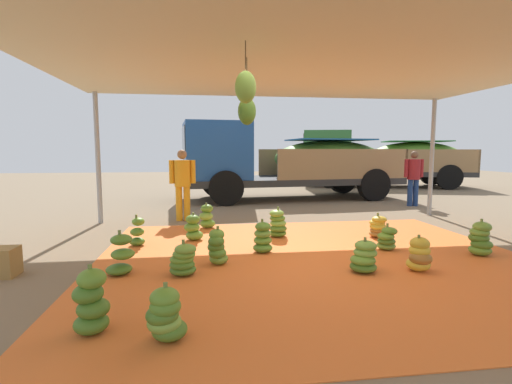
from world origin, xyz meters
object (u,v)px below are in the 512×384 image
at_px(banana_bunch_13, 193,228).
at_px(banana_bunch_14, 207,217).
at_px(banana_bunch_9, 387,239).
at_px(cargo_truck_far, 379,158).
at_px(banana_bunch_1, 121,256).
at_px(worker_0, 183,179).
at_px(banana_bunch_11, 480,239).
at_px(banana_bunch_12, 378,227).
at_px(banana_bunch_5, 419,255).
at_px(banana_bunch_0, 263,238).
at_px(banana_bunch_10, 91,303).
at_px(banana_bunch_2, 183,260).
at_px(worker_1, 414,174).
at_px(banana_bunch_3, 364,257).
at_px(banana_bunch_8, 217,248).
at_px(banana_bunch_7, 137,233).
at_px(banana_bunch_15, 165,316).
at_px(banana_bunch_6, 278,224).
at_px(cargo_truck_main, 285,161).

relative_size(banana_bunch_13, banana_bunch_14, 0.95).
height_order(banana_bunch_9, cargo_truck_far, cargo_truck_far).
xyz_separation_m(banana_bunch_1, worker_0, (0.56, 3.67, 0.68)).
bearing_deg(banana_bunch_1, banana_bunch_11, 2.33).
xyz_separation_m(banana_bunch_12, banana_bunch_13, (-3.28, 0.23, 0.03)).
distance_m(banana_bunch_5, banana_bunch_11, 1.44).
distance_m(banana_bunch_0, banana_bunch_10, 2.97).
bearing_deg(banana_bunch_14, banana_bunch_2, -96.18).
xyz_separation_m(worker_0, worker_1, (6.28, 1.39, -0.02)).
bearing_deg(banana_bunch_1, banana_bunch_2, -9.02).
height_order(banana_bunch_2, banana_bunch_3, banana_bunch_3).
distance_m(banana_bunch_8, worker_1, 7.43).
relative_size(banana_bunch_2, worker_0, 0.28).
relative_size(banana_bunch_7, banana_bunch_13, 1.07).
xyz_separation_m(banana_bunch_9, banana_bunch_10, (-3.76, -2.20, 0.09)).
distance_m(banana_bunch_10, banana_bunch_15, 0.68).
xyz_separation_m(banana_bunch_12, worker_0, (-3.55, 2.17, 0.73)).
height_order(banana_bunch_1, banana_bunch_12, banana_bunch_1).
bearing_deg(banana_bunch_5, banana_bunch_13, 144.43).
relative_size(banana_bunch_7, banana_bunch_15, 1.06).
relative_size(banana_bunch_0, banana_bunch_9, 1.22).
bearing_deg(banana_bunch_6, worker_0, 132.91).
xyz_separation_m(banana_bunch_12, cargo_truck_main, (-0.50, 5.60, 1.04)).
distance_m(banana_bunch_3, banana_bunch_5, 0.72).
distance_m(banana_bunch_9, banana_bunch_11, 1.32).
bearing_deg(banana_bunch_7, worker_0, 74.64).
distance_m(banana_bunch_6, banana_bunch_14, 1.59).
bearing_deg(banana_bunch_11, cargo_truck_far, 71.89).
distance_m(banana_bunch_0, banana_bunch_9, 1.94).
xyz_separation_m(banana_bunch_1, banana_bunch_8, (1.21, 0.25, -0.00)).
xyz_separation_m(banana_bunch_6, cargo_truck_far, (6.20, 8.97, 1.00)).
bearing_deg(worker_0, banana_bunch_12, -31.37).
height_order(banana_bunch_1, banana_bunch_6, banana_bunch_1).
relative_size(banana_bunch_3, banana_bunch_15, 0.96).
bearing_deg(banana_bunch_8, banana_bunch_9, 8.58).
bearing_deg(banana_bunch_12, banana_bunch_5, -100.29).
xyz_separation_m(banana_bunch_7, cargo_truck_far, (8.58, 9.28, 1.02)).
height_order(banana_bunch_5, banana_bunch_7, banana_bunch_7).
height_order(banana_bunch_8, cargo_truck_far, cargo_truck_far).
bearing_deg(banana_bunch_11, banana_bunch_9, 160.49).
relative_size(banana_bunch_14, cargo_truck_main, 0.07).
height_order(banana_bunch_13, banana_bunch_15, banana_bunch_15).
xyz_separation_m(banana_bunch_10, banana_bunch_15, (0.64, -0.23, -0.05)).
bearing_deg(banana_bunch_2, banana_bunch_5, -4.81).
distance_m(banana_bunch_13, worker_1, 6.89).
distance_m(banana_bunch_10, banana_bunch_11, 5.31).
distance_m(banana_bunch_5, cargo_truck_far, 12.12).
height_order(worker_0, worker_1, worker_0).
xyz_separation_m(banana_bunch_9, banana_bunch_14, (-2.77, 2.09, 0.05)).
bearing_deg(cargo_truck_far, banana_bunch_9, -114.94).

